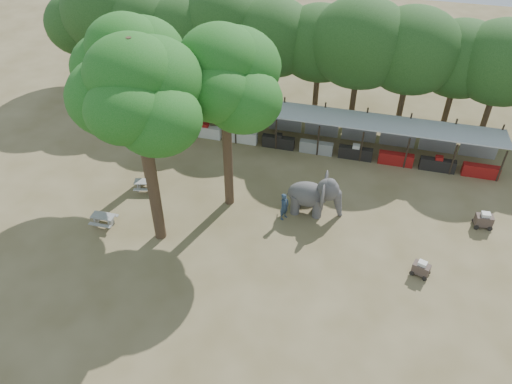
% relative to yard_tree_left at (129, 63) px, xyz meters
% --- Properties ---
extents(ground, '(100.00, 100.00, 0.00)m').
position_rel_yard_tree_left_xyz_m(ground, '(9.13, -7.19, -8.20)').
color(ground, brown).
rests_on(ground, ground).
extents(vendor_stalls, '(28.00, 2.99, 2.80)m').
position_rel_yard_tree_left_xyz_m(vendor_stalls, '(9.13, 6.65, -7.02)').
color(vendor_stalls, '#A0A2A7').
rests_on(vendor_stalls, ground).
extents(yard_tree_left, '(7.10, 6.90, 11.02)m').
position_rel_yard_tree_left_xyz_m(yard_tree_left, '(0.00, 0.00, 0.00)').
color(yard_tree_left, '#332316').
rests_on(yard_tree_left, ground).
extents(yard_tree_center, '(7.10, 6.90, 12.04)m').
position_rel_yard_tree_left_xyz_m(yard_tree_center, '(3.00, -5.00, 1.01)').
color(yard_tree_center, '#332316').
rests_on(yard_tree_center, ground).
extents(yard_tree_back, '(7.10, 6.90, 11.36)m').
position_rel_yard_tree_left_xyz_m(yard_tree_back, '(6.00, -1.00, 0.34)').
color(yard_tree_back, '#332316').
rests_on(yard_tree_back, ground).
extents(backdrop_trees, '(46.46, 5.95, 8.33)m').
position_rel_yard_tree_left_xyz_m(backdrop_trees, '(9.13, 11.81, -2.69)').
color(backdrop_trees, '#332316').
rests_on(backdrop_trees, ground).
extents(elephant, '(3.47, 2.68, 2.67)m').
position_rel_yard_tree_left_xyz_m(elephant, '(11.44, -0.75, -6.86)').
color(elephant, '#434040').
rests_on(elephant, ground).
extents(handler, '(0.69, 0.79, 1.84)m').
position_rel_yard_tree_left_xyz_m(handler, '(9.80, -1.81, -7.28)').
color(handler, '#26384C').
rests_on(handler, ground).
extents(picnic_table_near, '(1.41, 1.27, 0.70)m').
position_rel_yard_tree_left_xyz_m(picnic_table_near, '(-0.55, -5.13, -7.75)').
color(picnic_table_near, gray).
rests_on(picnic_table_near, ground).
extents(picnic_table_far, '(1.63, 1.53, 0.69)m').
position_rel_yard_tree_left_xyz_m(picnic_table_far, '(0.45, -1.36, -7.75)').
color(picnic_table_far, gray).
rests_on(picnic_table_far, ground).
extents(cart_front, '(1.14, 0.92, 0.96)m').
position_rel_yard_tree_left_xyz_m(cart_front, '(17.89, -4.42, -7.73)').
color(cart_front, '#3C2E28').
rests_on(cart_front, ground).
extents(cart_back, '(1.15, 0.81, 1.05)m').
position_rel_yard_tree_left_xyz_m(cart_back, '(21.49, 0.48, -7.68)').
color(cart_back, '#3C2E28').
rests_on(cart_back, ground).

